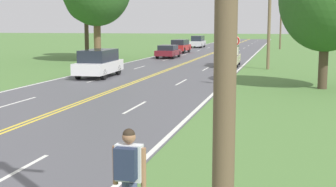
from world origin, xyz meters
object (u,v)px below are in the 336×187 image
Objects in this scene: hitchhiker_person at (128,168)px; car_white_suv_nearest at (99,63)px; car_red_suv_mid_far at (180,46)px; car_maroon_sedan_mid_near at (168,51)px; car_silver_suv_receding at (198,41)px; traffic_sign at (235,48)px; car_champagne_van_approaching at (229,55)px.

hitchhiker_person is 23.68m from car_white_suv_nearest.
hitchhiker_person is 51.10m from car_red_suv_mid_far.
car_white_suv_nearest reaches higher than car_red_suv_mid_far.
car_white_suv_nearest is 19.13m from car_maroon_sedan_mid_near.
traffic_sign is at bearing -167.08° from car_silver_suv_receding.
hitchhiker_person is at bearing -170.53° from car_silver_suv_receding.
hitchhiker_person is 0.34× the size of car_white_suv_nearest.
traffic_sign is at bearing -160.44° from car_red_suv_mid_far.
car_maroon_sedan_mid_near is 1.06× the size of car_red_suv_mid_far.
car_silver_suv_receding is (-1.24, 24.16, 0.23)m from car_maroon_sedan_mid_near.
car_champagne_van_approaching is (-2.11, 32.31, -0.11)m from hitchhiker_person.
traffic_sign reaches higher than car_white_suv_nearest.
hitchhiker_person is at bearing -167.82° from car_maroon_sedan_mid_near.
car_champagne_van_approaching is at bearing -165.16° from car_silver_suv_receding.
traffic_sign is at bearing -157.97° from car_maroon_sedan_mid_near.
car_white_suv_nearest reaches higher than hitchhiker_person.
traffic_sign reaches higher than car_red_suv_mid_far.
hitchhiker_person reaches higher than car_maroon_sedan_mid_near.
car_white_suv_nearest reaches higher than car_maroon_sedan_mid_near.
car_silver_suv_receding is (-10.42, 45.93, -1.20)m from traffic_sign.
car_white_suv_nearest is 43.31m from car_silver_suv_receding.
car_silver_suv_receding reaches higher than hitchhiker_person.
traffic_sign is at bearing 1.50° from hitchhiker_person.
car_silver_suv_receding is at bearing 3.67° from car_red_suv_mid_far.
car_silver_suv_receding is at bearing 10.04° from hitchhiker_person.
car_maroon_sedan_mid_near is at bearing 13.72° from hitchhiker_person.
car_maroon_sedan_mid_near is at bearing -2.47° from car_white_suv_nearest.
car_white_suv_nearest reaches higher than car_champagne_van_approaching.
car_white_suv_nearest is 1.14× the size of car_red_suv_mid_far.
car_silver_suv_receding reaches higher than car_champagne_van_approaching.
car_white_suv_nearest is 1.05× the size of car_silver_suv_receding.
car_champagne_van_approaching reaches higher than car_red_suv_mid_far.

